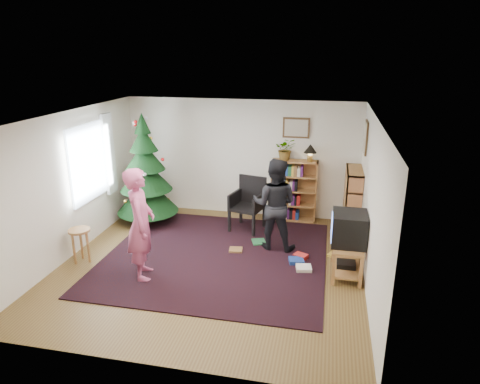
% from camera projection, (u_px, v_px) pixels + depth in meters
% --- Properties ---
extents(floor, '(5.00, 5.00, 0.00)m').
position_uv_depth(floor, '(211.00, 264.00, 7.26)').
color(floor, brown).
rests_on(floor, ground).
extents(ceiling, '(5.00, 5.00, 0.00)m').
position_uv_depth(ceiling, '(208.00, 117.00, 6.47)').
color(ceiling, white).
rests_on(ceiling, wall_back).
extents(wall_back, '(5.00, 0.02, 2.50)m').
position_uv_depth(wall_back, '(241.00, 158.00, 9.18)').
color(wall_back, silver).
rests_on(wall_back, floor).
extents(wall_front, '(5.00, 0.02, 2.50)m').
position_uv_depth(wall_front, '(146.00, 269.00, 4.54)').
color(wall_front, silver).
rests_on(wall_front, floor).
extents(wall_left, '(0.02, 5.00, 2.50)m').
position_uv_depth(wall_left, '(70.00, 185.00, 7.35)').
color(wall_left, silver).
rests_on(wall_left, floor).
extents(wall_right, '(0.02, 5.00, 2.50)m').
position_uv_depth(wall_right, '(371.00, 206.00, 6.38)').
color(wall_right, silver).
rests_on(wall_right, floor).
extents(rug, '(3.80, 3.60, 0.02)m').
position_uv_depth(rug, '(216.00, 256.00, 7.53)').
color(rug, black).
rests_on(rug, floor).
extents(window_pane, '(0.04, 1.20, 1.40)m').
position_uv_depth(window_pane, '(88.00, 163.00, 7.82)').
color(window_pane, silver).
rests_on(window_pane, wall_left).
extents(curtain, '(0.06, 0.35, 1.60)m').
position_uv_depth(curtain, '(109.00, 154.00, 8.46)').
color(curtain, white).
rests_on(curtain, wall_left).
extents(picture_back, '(0.55, 0.03, 0.42)m').
position_uv_depth(picture_back, '(296.00, 128.00, 8.71)').
color(picture_back, '#4C3319').
rests_on(picture_back, wall_back).
extents(picture_right, '(0.03, 0.50, 0.60)m').
position_uv_depth(picture_right, '(366.00, 137.00, 7.78)').
color(picture_right, '#4C3319').
rests_on(picture_right, wall_right).
extents(christmas_tree, '(1.27, 1.27, 2.30)m').
position_uv_depth(christmas_tree, '(146.00, 178.00, 8.76)').
color(christmas_tree, '#3F2816').
rests_on(christmas_tree, rug).
extents(bookshelf_back, '(0.95, 0.30, 1.30)m').
position_uv_depth(bookshelf_back, '(294.00, 190.00, 8.99)').
color(bookshelf_back, '#A2633A').
rests_on(bookshelf_back, floor).
extents(bookshelf_right, '(0.30, 0.95, 1.30)m').
position_uv_depth(bookshelf_right, '(352.00, 201.00, 8.33)').
color(bookshelf_right, '#A2633A').
rests_on(bookshelf_right, floor).
extents(tv_stand, '(0.47, 0.84, 0.55)m').
position_uv_depth(tv_stand, '(347.00, 256.00, 6.85)').
color(tv_stand, '#A2633A').
rests_on(tv_stand, floor).
extents(crt_tv, '(0.54, 0.58, 0.51)m').
position_uv_depth(crt_tv, '(349.00, 228.00, 6.70)').
color(crt_tv, black).
rests_on(crt_tv, tv_stand).
extents(armchair, '(0.71, 0.72, 1.07)m').
position_uv_depth(armchair, '(248.00, 201.00, 8.58)').
color(armchair, black).
rests_on(armchair, rug).
extents(stool, '(0.36, 0.36, 0.60)m').
position_uv_depth(stool, '(80.00, 237.00, 7.22)').
color(stool, '#A2633A').
rests_on(stool, floor).
extents(person_standing, '(0.63, 0.76, 1.80)m').
position_uv_depth(person_standing, '(141.00, 224.00, 6.61)').
color(person_standing, '#B0466C').
rests_on(person_standing, rug).
extents(person_by_chair, '(0.86, 0.70, 1.68)m').
position_uv_depth(person_by_chair, '(275.00, 204.00, 7.63)').
color(person_by_chair, black).
rests_on(person_by_chair, rug).
extents(potted_plant, '(0.46, 0.42, 0.46)m').
position_uv_depth(potted_plant, '(286.00, 149.00, 8.76)').
color(potted_plant, gray).
rests_on(potted_plant, bookshelf_back).
extents(table_lamp, '(0.27, 0.27, 0.35)m').
position_uv_depth(table_lamp, '(310.00, 150.00, 8.66)').
color(table_lamp, '#A57F33').
rests_on(table_lamp, bookshelf_back).
extents(floor_clutter, '(1.98, 1.09, 0.08)m').
position_uv_depth(floor_clutter, '(288.00, 255.00, 7.51)').
color(floor_clutter, '#A51E19').
rests_on(floor_clutter, rug).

